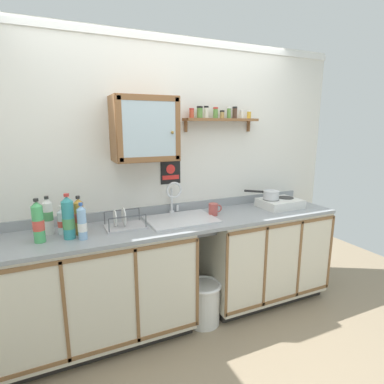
# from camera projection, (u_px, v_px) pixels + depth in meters

# --- Properties ---
(floor) EXTENTS (6.01, 6.01, 0.00)m
(floor) POSITION_uv_depth(u_px,v_px,m) (202.00, 344.00, 2.50)
(floor) COLOR gray
(floor) RESTS_ON ground
(back_wall) EXTENTS (3.61, 0.07, 2.50)m
(back_wall) POSITION_uv_depth(u_px,v_px,m) (169.00, 178.00, 2.87)
(back_wall) COLOR silver
(back_wall) RESTS_ON ground
(lower_cabinet_run) EXTENTS (1.51, 0.60, 0.91)m
(lower_cabinet_run) POSITION_uv_depth(u_px,v_px,m) (97.00, 289.00, 2.46)
(lower_cabinet_run) COLOR black
(lower_cabinet_run) RESTS_ON ground
(lower_cabinet_run_right) EXTENTS (1.23, 0.60, 0.91)m
(lower_cabinet_run_right) POSITION_uv_depth(u_px,v_px,m) (263.00, 255.00, 3.11)
(lower_cabinet_run_right) COLOR black
(lower_cabinet_run_right) RESTS_ON ground
(countertop) EXTENTS (2.97, 0.62, 0.03)m
(countertop) POSITION_uv_depth(u_px,v_px,m) (182.00, 222.00, 2.66)
(countertop) COLOR gray
(countertop) RESTS_ON lower_cabinet_run
(backsplash) EXTENTS (2.97, 0.02, 0.08)m
(backsplash) POSITION_uv_depth(u_px,v_px,m) (170.00, 208.00, 2.90)
(backsplash) COLOR gray
(backsplash) RESTS_ON countertop
(sink) EXTENTS (0.59, 0.47, 0.42)m
(sink) POSITION_uv_depth(u_px,v_px,m) (181.00, 222.00, 2.69)
(sink) COLOR silver
(sink) RESTS_ON countertop
(hot_plate_stove) EXTENTS (0.39, 0.31, 0.09)m
(hot_plate_stove) POSITION_uv_depth(u_px,v_px,m) (280.00, 203.00, 3.08)
(hot_plate_stove) COLOR silver
(hot_plate_stove) RESTS_ON countertop
(saucepan) EXTENTS (0.29, 0.26, 0.09)m
(saucepan) POSITION_uv_depth(u_px,v_px,m) (270.00, 195.00, 3.05)
(saucepan) COLOR silver
(saucepan) RESTS_ON hot_plate_stove
(bottle_detergent_teal_0) EXTENTS (0.08, 0.08, 0.33)m
(bottle_detergent_teal_0) POSITION_uv_depth(u_px,v_px,m) (68.00, 219.00, 2.20)
(bottle_detergent_teal_0) COLOR teal
(bottle_detergent_teal_0) RESTS_ON countertop
(bottle_opaque_white_1) EXTENTS (0.07, 0.07, 0.29)m
(bottle_opaque_white_1) POSITION_uv_depth(u_px,v_px,m) (48.00, 216.00, 2.30)
(bottle_opaque_white_1) COLOR white
(bottle_opaque_white_1) RESTS_ON countertop
(bottle_soda_green_2) EXTENTS (0.08, 0.08, 0.31)m
(bottle_soda_green_2) POSITION_uv_depth(u_px,v_px,m) (38.00, 223.00, 2.14)
(bottle_soda_green_2) COLOR #4CB266
(bottle_soda_green_2) RESTS_ON countertop
(bottle_juice_amber_3) EXTENTS (0.07, 0.07, 0.30)m
(bottle_juice_amber_3) POSITION_uv_depth(u_px,v_px,m) (79.00, 217.00, 2.29)
(bottle_juice_amber_3) COLOR gold
(bottle_juice_amber_3) RESTS_ON countertop
(bottle_water_clear_4) EXTENTS (0.07, 0.07, 0.22)m
(bottle_water_clear_4) POSITION_uv_depth(u_px,v_px,m) (62.00, 221.00, 2.31)
(bottle_water_clear_4) COLOR silver
(bottle_water_clear_4) RESTS_ON countertop
(bottle_water_blue_5) EXTENTS (0.06, 0.06, 0.27)m
(bottle_water_blue_5) POSITION_uv_depth(u_px,v_px,m) (82.00, 223.00, 2.20)
(bottle_water_blue_5) COLOR #8CB7E0
(bottle_water_blue_5) RESTS_ON countertop
(dish_rack) EXTENTS (0.31, 0.22, 0.16)m
(dish_rack) POSITION_uv_depth(u_px,v_px,m) (124.00, 223.00, 2.47)
(dish_rack) COLOR #B2B2B7
(dish_rack) RESTS_ON countertop
(mug) EXTENTS (0.13, 0.08, 0.11)m
(mug) POSITION_uv_depth(u_px,v_px,m) (214.00, 209.00, 2.81)
(mug) COLOR #B24C47
(mug) RESTS_ON countertop
(wall_cabinet) EXTENTS (0.52, 0.33, 0.52)m
(wall_cabinet) POSITION_uv_depth(u_px,v_px,m) (145.00, 129.00, 2.51)
(wall_cabinet) COLOR brown
(spice_shelf) EXTENTS (0.74, 0.14, 0.23)m
(spice_shelf) POSITION_uv_depth(u_px,v_px,m) (221.00, 117.00, 2.87)
(spice_shelf) COLOR brown
(warning_sign) EXTENTS (0.19, 0.01, 0.22)m
(warning_sign) POSITION_uv_depth(u_px,v_px,m) (171.00, 172.00, 2.83)
(warning_sign) COLOR black
(trash_bin) EXTENTS (0.31, 0.31, 0.39)m
(trash_bin) POSITION_uv_depth(u_px,v_px,m) (204.00, 302.00, 2.74)
(trash_bin) COLOR silver
(trash_bin) RESTS_ON ground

